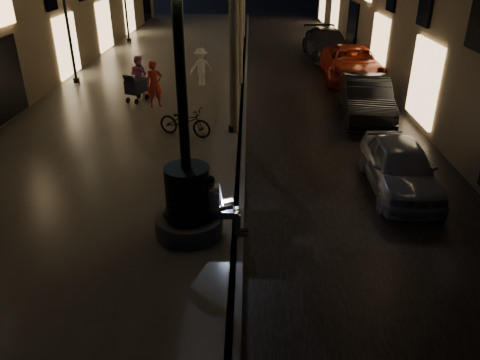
{
  "coord_description": "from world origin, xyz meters",
  "views": [
    {
      "loc": [
        0.21,
        -6.24,
        5.55
      ],
      "look_at": [
        0.03,
        3.0,
        0.94
      ],
      "focal_mm": 35.0,
      "sensor_mm": 36.0,
      "label": 1
    }
  ],
  "objects_px": {
    "lamp_curb_b": "(238,5)",
    "lamp_left_b": "(65,10)",
    "fountain_lamppost": "(187,190)",
    "car_third": "(352,64)",
    "car_second": "(366,99)",
    "stroller": "(136,86)",
    "lamp_curb_a": "(232,35)",
    "car_rear": "(327,44)",
    "seated_man_laptop": "(218,203)",
    "pedestrian_pink": "(139,76)",
    "bicycle": "(185,122)",
    "car_front": "(400,167)",
    "pedestrian_white": "(201,67)",
    "pedestrian_red": "(155,84)"
  },
  "relations": [
    {
      "from": "car_front",
      "to": "pedestrian_pink",
      "type": "height_order",
      "value": "pedestrian_pink"
    },
    {
      "from": "car_rear",
      "to": "bicycle",
      "type": "height_order",
      "value": "car_rear"
    },
    {
      "from": "seated_man_laptop",
      "to": "car_second",
      "type": "xyz_separation_m",
      "value": [
        4.75,
        7.95,
        -0.17
      ]
    },
    {
      "from": "lamp_curb_b",
      "to": "car_second",
      "type": "bearing_deg",
      "value": -52.34
    },
    {
      "from": "lamp_curb_b",
      "to": "pedestrian_pink",
      "type": "distance_m",
      "value": 5.93
    },
    {
      "from": "car_rear",
      "to": "stroller",
      "type": "bearing_deg",
      "value": -137.28
    },
    {
      "from": "lamp_left_b",
      "to": "car_front",
      "type": "height_order",
      "value": "lamp_left_b"
    },
    {
      "from": "seated_man_laptop",
      "to": "pedestrian_white",
      "type": "height_order",
      "value": "pedestrian_white"
    },
    {
      "from": "car_front",
      "to": "pedestrian_pink",
      "type": "xyz_separation_m",
      "value": [
        -8.17,
        7.69,
        0.34
      ]
    },
    {
      "from": "car_second",
      "to": "pedestrian_pink",
      "type": "distance_m",
      "value": 8.81
    },
    {
      "from": "seated_man_laptop",
      "to": "lamp_curb_a",
      "type": "height_order",
      "value": "lamp_curb_a"
    },
    {
      "from": "lamp_left_b",
      "to": "pedestrian_pink",
      "type": "height_order",
      "value": "lamp_left_b"
    },
    {
      "from": "seated_man_laptop",
      "to": "car_third",
      "type": "bearing_deg",
      "value": 68.34
    },
    {
      "from": "car_front",
      "to": "pedestrian_pink",
      "type": "relative_size",
      "value": 2.4
    },
    {
      "from": "car_second",
      "to": "car_rear",
      "type": "xyz_separation_m",
      "value": [
        0.15,
        10.34,
        0.02
      ]
    },
    {
      "from": "stroller",
      "to": "car_second",
      "type": "distance_m",
      "value": 8.54
    },
    {
      "from": "car_third",
      "to": "bicycle",
      "type": "distance_m",
      "value": 10.3
    },
    {
      "from": "lamp_curb_a",
      "to": "lamp_curb_b",
      "type": "height_order",
      "value": "same"
    },
    {
      "from": "fountain_lamppost",
      "to": "pedestrian_red",
      "type": "height_order",
      "value": "fountain_lamppost"
    },
    {
      "from": "lamp_left_b",
      "to": "pedestrian_pink",
      "type": "relative_size",
      "value": 3.07
    },
    {
      "from": "seated_man_laptop",
      "to": "bicycle",
      "type": "bearing_deg",
      "value": 103.95
    },
    {
      "from": "stroller",
      "to": "car_third",
      "type": "bearing_deg",
      "value": 49.57
    },
    {
      "from": "fountain_lamppost",
      "to": "car_rear",
      "type": "bearing_deg",
      "value": 73.24
    },
    {
      "from": "seated_man_laptop",
      "to": "fountain_lamppost",
      "type": "bearing_deg",
      "value": 180.0
    },
    {
      "from": "seated_man_laptop",
      "to": "car_third",
      "type": "xyz_separation_m",
      "value": [
        5.33,
        13.41,
        -0.15
      ]
    },
    {
      "from": "lamp_curb_b",
      "to": "car_second",
      "type": "height_order",
      "value": "lamp_curb_b"
    },
    {
      "from": "lamp_curb_b",
      "to": "stroller",
      "type": "bearing_deg",
      "value": -128.24
    },
    {
      "from": "seated_man_laptop",
      "to": "pedestrian_red",
      "type": "bearing_deg",
      "value": 108.42
    },
    {
      "from": "lamp_curb_b",
      "to": "car_rear",
      "type": "height_order",
      "value": "lamp_curb_b"
    },
    {
      "from": "lamp_left_b",
      "to": "car_front",
      "type": "distance_m",
      "value": 15.11
    },
    {
      "from": "car_second",
      "to": "lamp_curb_a",
      "type": "bearing_deg",
      "value": -151.78
    },
    {
      "from": "car_second",
      "to": "car_rear",
      "type": "height_order",
      "value": "car_rear"
    },
    {
      "from": "fountain_lamppost",
      "to": "seated_man_laptop",
      "type": "bearing_deg",
      "value": -0.0
    },
    {
      "from": "lamp_curb_a",
      "to": "car_rear",
      "type": "bearing_deg",
      "value": 68.63
    },
    {
      "from": "lamp_left_b",
      "to": "bicycle",
      "type": "xyz_separation_m",
      "value": [
        5.62,
        -6.39,
        -2.57
      ]
    },
    {
      "from": "bicycle",
      "to": "lamp_curb_b",
      "type": "bearing_deg",
      "value": 10.54
    },
    {
      "from": "lamp_curb_b",
      "to": "lamp_left_b",
      "type": "distance_m",
      "value": 7.38
    },
    {
      "from": "stroller",
      "to": "fountain_lamppost",
      "type": "bearing_deg",
      "value": -46.93
    },
    {
      "from": "fountain_lamppost",
      "to": "car_third",
      "type": "xyz_separation_m",
      "value": [
        5.94,
        13.41,
        -0.46
      ]
    },
    {
      "from": "lamp_curb_a",
      "to": "pedestrian_red",
      "type": "height_order",
      "value": "lamp_curb_a"
    },
    {
      "from": "lamp_left_b",
      "to": "pedestrian_white",
      "type": "xyz_separation_m",
      "value": [
        5.56,
        -0.32,
        -2.25
      ]
    },
    {
      "from": "fountain_lamppost",
      "to": "car_third",
      "type": "relative_size",
      "value": 0.96
    },
    {
      "from": "stroller",
      "to": "car_rear",
      "type": "relative_size",
      "value": 0.23
    },
    {
      "from": "lamp_curb_b",
      "to": "pedestrian_red",
      "type": "distance_m",
      "value": 6.53
    },
    {
      "from": "pedestrian_red",
      "to": "bicycle",
      "type": "relative_size",
      "value": 0.96
    },
    {
      "from": "stroller",
      "to": "bicycle",
      "type": "distance_m",
      "value": 4.27
    },
    {
      "from": "lamp_curb_b",
      "to": "car_front",
      "type": "height_order",
      "value": "lamp_curb_b"
    },
    {
      "from": "stroller",
      "to": "car_third",
      "type": "height_order",
      "value": "car_third"
    },
    {
      "from": "lamp_curb_a",
      "to": "stroller",
      "type": "height_order",
      "value": "lamp_curb_a"
    },
    {
      "from": "seated_man_laptop",
      "to": "stroller",
      "type": "relative_size",
      "value": 1.09
    }
  ]
}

